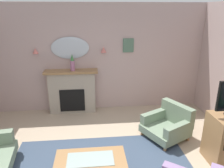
{
  "coord_description": "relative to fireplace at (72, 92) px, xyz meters",
  "views": [
    {
      "loc": [
        -0.12,
        -2.59,
        2.61
      ],
      "look_at": [
        0.32,
        1.74,
        1.11
      ],
      "focal_mm": 34.28,
      "sensor_mm": 36.0,
      "label": 1
    }
  ],
  "objects": [
    {
      "name": "wall_mirror",
      "position": [
        -0.0,
        0.14,
        1.14
      ],
      "size": [
        0.96,
        0.06,
        0.56
      ],
      "primitive_type": "ellipsoid",
      "color": "#B2BCC6"
    },
    {
      "name": "armchair_by_coffee_table",
      "position": [
        2.13,
        -1.44,
        -0.27
      ],
      "size": [
        1.1,
        1.09,
        0.71
      ],
      "color": "gray",
      "rests_on": "ground"
    },
    {
      "name": "fireplace",
      "position": [
        0.0,
        0.0,
        0.0
      ],
      "size": [
        1.36,
        0.36,
        1.16
      ],
      "color": "gray",
      "rests_on": "ground"
    },
    {
      "name": "wall_back",
      "position": [
        0.64,
        0.22,
        0.83
      ],
      "size": [
        6.75,
        0.1,
        2.81
      ],
      "primitive_type": "cube",
      "color": "#B29993",
      "rests_on": "ground"
    },
    {
      "name": "framed_picture",
      "position": [
        1.5,
        0.15,
        1.18
      ],
      "size": [
        0.28,
        0.03,
        0.36
      ],
      "primitive_type": "cube",
      "color": "#4C6B56"
    },
    {
      "name": "mantel_vase_centre",
      "position": [
        0.05,
        -0.03,
        0.79
      ],
      "size": [
        0.11,
        0.11,
        0.42
      ],
      "color": "#9E6084",
      "rests_on": "fireplace"
    },
    {
      "name": "wall_sconce_left",
      "position": [
        -0.85,
        0.09,
        1.09
      ],
      "size": [
        0.14,
        0.14,
        0.14
      ],
      "primitive_type": "cone",
      "color": "#D17066"
    },
    {
      "name": "wall_sconce_right",
      "position": [
        0.85,
        0.09,
        1.09
      ],
      "size": [
        0.14,
        0.14,
        0.14
      ],
      "primitive_type": "cone",
      "color": "#D17066"
    },
    {
      "name": "coffee_table",
      "position": [
        0.46,
        -2.61,
        -0.19
      ],
      "size": [
        1.1,
        0.6,
        0.45
      ],
      "color": "olive",
      "rests_on": "ground"
    }
  ]
}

